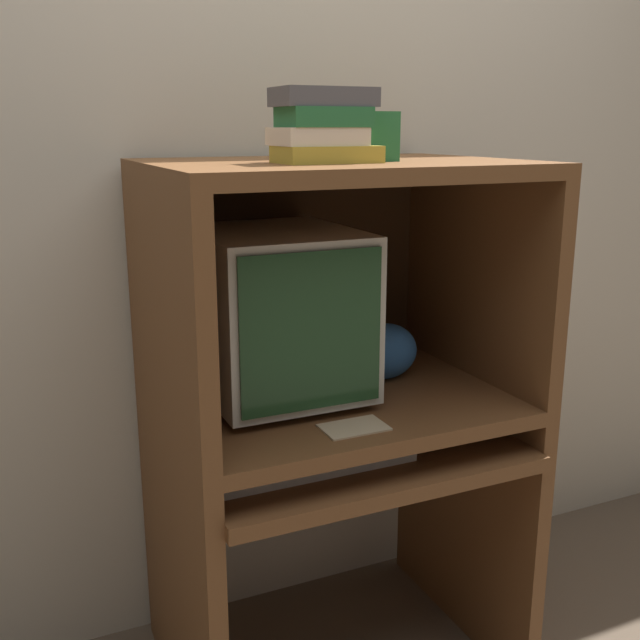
{
  "coord_description": "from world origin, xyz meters",
  "views": [
    {
      "loc": [
        -0.75,
        -1.25,
        1.41
      ],
      "look_at": [
        -0.04,
        0.32,
        0.96
      ],
      "focal_mm": 42.0,
      "sensor_mm": 36.0,
      "label": 1
    }
  ],
  "objects_px": {
    "crt_monitor": "(276,312)",
    "mouse": "(425,437)",
    "book_stack": "(323,127)",
    "storage_box": "(356,136)",
    "snack_bag": "(384,351)",
    "keyboard": "(311,463)"
  },
  "relations": [
    {
      "from": "snack_bag",
      "to": "book_stack",
      "type": "relative_size",
      "value": 0.83
    },
    {
      "from": "snack_bag",
      "to": "book_stack",
      "type": "bearing_deg",
      "value": -150.25
    },
    {
      "from": "keyboard",
      "to": "snack_bag",
      "type": "bearing_deg",
      "value": 35.29
    },
    {
      "from": "keyboard",
      "to": "mouse",
      "type": "relative_size",
      "value": 6.82
    },
    {
      "from": "keyboard",
      "to": "snack_bag",
      "type": "xyz_separation_m",
      "value": [
        0.3,
        0.22,
        0.16
      ]
    },
    {
      "from": "crt_monitor",
      "to": "mouse",
      "type": "relative_size",
      "value": 6.27
    },
    {
      "from": "keyboard",
      "to": "mouse",
      "type": "bearing_deg",
      "value": 1.61
    },
    {
      "from": "crt_monitor",
      "to": "mouse",
      "type": "height_order",
      "value": "crt_monitor"
    },
    {
      "from": "crt_monitor",
      "to": "book_stack",
      "type": "xyz_separation_m",
      "value": [
        0.06,
        -0.14,
        0.43
      ]
    },
    {
      "from": "keyboard",
      "to": "book_stack",
      "type": "relative_size",
      "value": 2.19
    },
    {
      "from": "keyboard",
      "to": "storage_box",
      "type": "relative_size",
      "value": 3.06
    },
    {
      "from": "crt_monitor",
      "to": "storage_box",
      "type": "relative_size",
      "value": 2.81
    },
    {
      "from": "book_stack",
      "to": "crt_monitor",
      "type": "bearing_deg",
      "value": 113.5
    },
    {
      "from": "snack_bag",
      "to": "storage_box",
      "type": "relative_size",
      "value": 1.15
    },
    {
      "from": "book_stack",
      "to": "storage_box",
      "type": "relative_size",
      "value": 1.4
    },
    {
      "from": "mouse",
      "to": "book_stack",
      "type": "height_order",
      "value": "book_stack"
    },
    {
      "from": "storage_box",
      "to": "keyboard",
      "type": "bearing_deg",
      "value": -142.83
    },
    {
      "from": "snack_bag",
      "to": "book_stack",
      "type": "xyz_separation_m",
      "value": [
        -0.24,
        -0.14,
        0.56
      ]
    },
    {
      "from": "book_stack",
      "to": "storage_box",
      "type": "distance_m",
      "value": 0.12
    },
    {
      "from": "crt_monitor",
      "to": "snack_bag",
      "type": "relative_size",
      "value": 2.44
    },
    {
      "from": "book_stack",
      "to": "keyboard",
      "type": "bearing_deg",
      "value": -129.39
    },
    {
      "from": "mouse",
      "to": "storage_box",
      "type": "relative_size",
      "value": 0.45
    }
  ]
}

